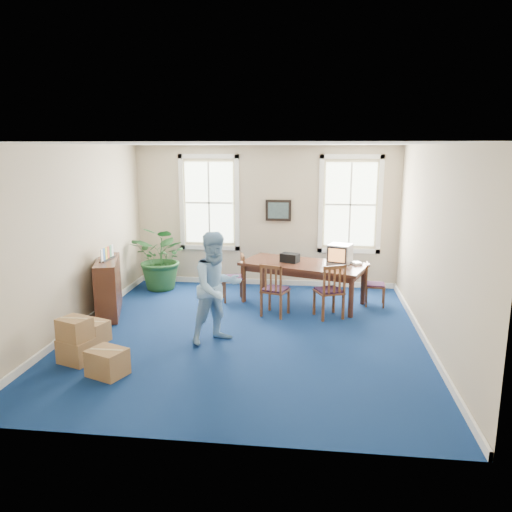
# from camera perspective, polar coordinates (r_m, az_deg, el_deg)

# --- Properties ---
(floor) EXTENTS (6.50, 6.50, 0.00)m
(floor) POSITION_cam_1_polar(r_m,az_deg,el_deg) (8.69, -1.14, -8.91)
(floor) COLOR navy
(floor) RESTS_ON ground
(ceiling) EXTENTS (6.50, 6.50, 0.00)m
(ceiling) POSITION_cam_1_polar(r_m,az_deg,el_deg) (8.10, -1.24, 12.69)
(ceiling) COLOR white
(ceiling) RESTS_ON ground
(wall_back) EXTENTS (6.50, 0.00, 6.50)m
(wall_back) POSITION_cam_1_polar(r_m,az_deg,el_deg) (11.44, 1.08, 4.54)
(wall_back) COLOR #BFAC8E
(wall_back) RESTS_ON ground
(wall_front) EXTENTS (6.50, 0.00, 6.50)m
(wall_front) POSITION_cam_1_polar(r_m,az_deg,el_deg) (5.14, -6.24, -5.24)
(wall_front) COLOR #BFAC8E
(wall_front) RESTS_ON ground
(wall_left) EXTENTS (0.00, 6.50, 6.50)m
(wall_left) POSITION_cam_1_polar(r_m,az_deg,el_deg) (9.16, -20.13, 1.84)
(wall_left) COLOR #BFAC8E
(wall_left) RESTS_ON ground
(wall_right) EXTENTS (0.00, 6.50, 6.50)m
(wall_right) POSITION_cam_1_polar(r_m,az_deg,el_deg) (8.38, 19.58, 0.97)
(wall_right) COLOR #BFAC8E
(wall_right) RESTS_ON ground
(baseboard_back) EXTENTS (6.00, 0.04, 0.12)m
(baseboard_back) POSITION_cam_1_polar(r_m,az_deg,el_deg) (11.71, 1.04, -2.96)
(baseboard_back) COLOR white
(baseboard_back) RESTS_ON ground
(baseboard_left) EXTENTS (0.04, 6.50, 0.12)m
(baseboard_left) POSITION_cam_1_polar(r_m,az_deg,el_deg) (9.52, -19.28, -7.31)
(baseboard_left) COLOR white
(baseboard_left) RESTS_ON ground
(baseboard_right) EXTENTS (0.04, 6.50, 0.12)m
(baseboard_right) POSITION_cam_1_polar(r_m,az_deg,el_deg) (8.79, 18.66, -8.91)
(baseboard_right) COLOR white
(baseboard_right) RESTS_ON ground
(window_left) EXTENTS (1.40, 0.12, 2.20)m
(window_left) POSITION_cam_1_polar(r_m,az_deg,el_deg) (11.58, -5.37, 6.08)
(window_left) COLOR white
(window_left) RESTS_ON ground
(window_right) EXTENTS (1.40, 0.12, 2.20)m
(window_right) POSITION_cam_1_polar(r_m,az_deg,el_deg) (11.35, 10.72, 5.80)
(window_right) COLOR white
(window_right) RESTS_ON ground
(wall_picture) EXTENTS (0.58, 0.06, 0.48)m
(wall_picture) POSITION_cam_1_polar(r_m,az_deg,el_deg) (11.34, 2.57, 5.23)
(wall_picture) COLOR black
(wall_picture) RESTS_ON ground
(conference_table) EXTENTS (2.70, 1.87, 0.84)m
(conference_table) POSITION_cam_1_polar(r_m,az_deg,el_deg) (10.30, 5.39, -3.08)
(conference_table) COLOR #482518
(conference_table) RESTS_ON ground
(crt_tv) EXTENTS (0.57, 0.59, 0.39)m
(crt_tv) POSITION_cam_1_polar(r_m,az_deg,el_deg) (10.22, 9.56, 0.24)
(crt_tv) COLOR #B7B7BC
(crt_tv) RESTS_ON conference_table
(game_console) EXTENTS (0.23, 0.25, 0.05)m
(game_console) POSITION_cam_1_polar(r_m,az_deg,el_deg) (10.22, 11.43, -0.81)
(game_console) COLOR white
(game_console) RESTS_ON conference_table
(equipment_bag) EXTENTS (0.42, 0.36, 0.18)m
(equipment_bag) POSITION_cam_1_polar(r_m,az_deg,el_deg) (10.24, 3.89, -0.20)
(equipment_bag) COLOR black
(equipment_bag) RESTS_ON conference_table
(chair_near_left) EXTENTS (0.58, 0.58, 1.02)m
(chair_near_left) POSITION_cam_1_polar(r_m,az_deg,el_deg) (9.49, 2.21, -3.82)
(chair_near_left) COLOR brown
(chair_near_left) RESTS_ON ground
(chair_near_right) EXTENTS (0.62, 0.62, 1.05)m
(chair_near_right) POSITION_cam_1_polar(r_m,az_deg,el_deg) (9.46, 8.33, -3.90)
(chair_near_right) COLOR brown
(chair_near_right) RESTS_ON ground
(chair_end_left) EXTENTS (0.54, 0.54, 0.98)m
(chair_end_left) POSITION_cam_1_polar(r_m,az_deg,el_deg) (10.42, -2.66, -2.48)
(chair_end_left) COLOR brown
(chair_end_left) RESTS_ON ground
(chair_end_right) EXTENTS (0.42, 0.42, 0.87)m
(chair_end_right) POSITION_cam_1_polar(r_m,az_deg,el_deg) (10.37, 13.49, -3.19)
(chair_end_right) COLOR brown
(chair_end_right) RESTS_ON ground
(man) EXTENTS (1.13, 1.11, 1.84)m
(man) POSITION_cam_1_polar(r_m,az_deg,el_deg) (8.12, -4.50, -3.64)
(man) COLOR #89BAE4
(man) RESTS_ON ground
(credenza) EXTENTS (0.79, 1.41, 1.06)m
(credenza) POSITION_cam_1_polar(r_m,az_deg,el_deg) (9.92, -16.52, -3.49)
(credenza) COLOR #482518
(credenza) RESTS_ON ground
(brochure_rack) EXTENTS (0.16, 0.60, 0.26)m
(brochure_rack) POSITION_cam_1_polar(r_m,az_deg,el_deg) (9.76, -16.65, 0.24)
(brochure_rack) COLOR #99999E
(brochure_rack) RESTS_ON credenza
(potted_plant) EXTENTS (1.63, 1.53, 1.46)m
(potted_plant) POSITION_cam_1_polar(r_m,az_deg,el_deg) (11.36, -10.61, -0.19)
(potted_plant) COLOR #1F4D22
(potted_plant) RESTS_ON ground
(cardboard_boxes) EXTENTS (1.63, 1.63, 0.72)m
(cardboard_boxes) POSITION_cam_1_polar(r_m,az_deg,el_deg) (7.96, -18.45, -8.82)
(cardboard_boxes) COLOR #A47546
(cardboard_boxes) RESTS_ON ground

